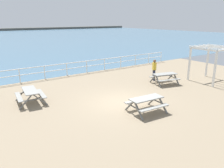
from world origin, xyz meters
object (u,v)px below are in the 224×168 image
Objects in this scene: picnic_table_near_left at (165,76)px; picnic_table_near_right at (30,93)px; visitor at (154,69)px; picnic_table_mid_centre at (146,101)px; lattice_pergola at (212,56)px.

picnic_table_near_left and picnic_table_near_right have the same top height.
visitor reaches higher than picnic_table_near_right.
picnic_table_near_right is (-9.29, 1.74, 0.00)m from picnic_table_near_left.
picnic_table_near_left is 1.11× the size of picnic_table_mid_centre.
picnic_table_near_right is 13.17m from lattice_pergola.
picnic_table_mid_centre is 6.36m from visitor.
picnic_table_near_left is at bearing 37.13° from picnic_table_mid_centre.
visitor is (9.33, -0.59, 0.36)m from picnic_table_near_right.
lattice_pergola is at bearing -98.60° from picnic_table_near_right.
picnic_table_near_right and picnic_table_mid_centre have the same top height.
picnic_table_near_left is 1.09× the size of picnic_table_near_right.
picnic_table_mid_centre is (4.56, -4.78, 0.00)m from picnic_table_near_right.
lattice_pergola reaches higher than picnic_table_near_left.
visitor is at bearing -87.93° from picnic_table_near_right.
visitor is (0.03, 1.14, 0.36)m from picnic_table_near_left.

